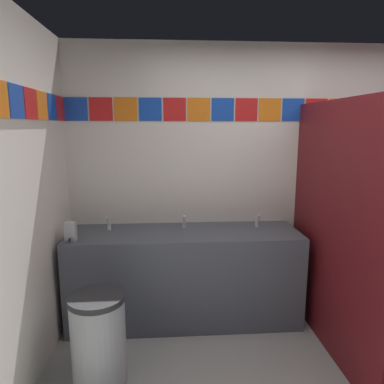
{
  "coord_description": "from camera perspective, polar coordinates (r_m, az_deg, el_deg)",
  "views": [
    {
      "loc": [
        -1.08,
        -1.74,
        1.78
      ],
      "look_at": [
        -0.89,
        0.98,
        1.26
      ],
      "focal_mm": 32.7,
      "sensor_mm": 36.0,
      "label": 1
    }
  ],
  "objects": [
    {
      "name": "wall_back",
      "position": [
        3.57,
        13.68,
        2.24
      ],
      "size": [
        4.03,
        0.09,
        2.54
      ],
      "color": "silver",
      "rests_on": "ground_plane"
    },
    {
      "name": "vanity_counter",
      "position": [
        3.31,
        -1.18,
        -13.27
      ],
      "size": [
        2.06,
        0.61,
        0.85
      ],
      "color": "#4C515B",
      "rests_on": "ground_plane"
    },
    {
      "name": "faucet_left",
      "position": [
        3.28,
        -13.45,
        -5.21
      ],
      "size": [
        0.04,
        0.1,
        0.14
      ],
      "color": "silver",
      "rests_on": "vanity_counter"
    },
    {
      "name": "faucet_center",
      "position": [
        3.24,
        -1.29,
        -5.12
      ],
      "size": [
        0.04,
        0.1,
        0.14
      ],
      "color": "silver",
      "rests_on": "vanity_counter"
    },
    {
      "name": "faucet_right",
      "position": [
        3.34,
        10.64,
        -4.81
      ],
      "size": [
        0.04,
        0.1,
        0.14
      ],
      "color": "silver",
      "rests_on": "vanity_counter"
    },
    {
      "name": "soap_dispenser",
      "position": [
        3.07,
        -19.19,
        -6.09
      ],
      "size": [
        0.09,
        0.09,
        0.16
      ],
      "color": "#B7BABF",
      "rests_on": "vanity_counter"
    },
    {
      "name": "stall_divider",
      "position": [
        2.8,
        27.2,
        -6.91
      ],
      "size": [
        0.92,
        1.57,
        1.98
      ],
      "color": "maroon",
      "rests_on": "ground_plane"
    },
    {
      "name": "toilet",
      "position": [
        3.69,
        25.45,
        -13.94
      ],
      "size": [
        0.39,
        0.49,
        0.74
      ],
      "color": "white",
      "rests_on": "ground_plane"
    },
    {
      "name": "trash_bin",
      "position": [
        2.71,
        -14.99,
        -22.18
      ],
      "size": [
        0.38,
        0.38,
        0.65
      ],
      "color": "#999EA3",
      "rests_on": "ground_plane"
    }
  ]
}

